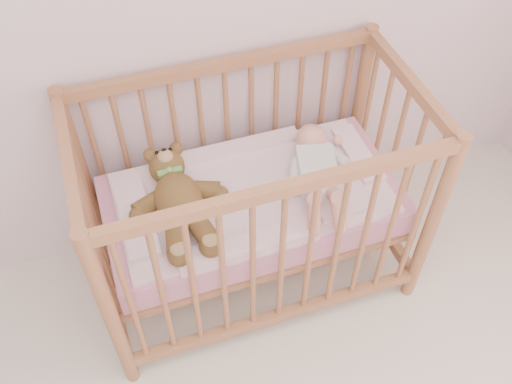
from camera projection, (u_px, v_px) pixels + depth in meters
name	position (u px, v px, depth m)	size (l,w,h in m)	color
crib	(252.00, 202.00, 2.40)	(1.36, 0.76, 1.00)	#A76A46
mattress	(252.00, 205.00, 2.41)	(1.22, 0.62, 0.13)	pink
blanket	(252.00, 193.00, 2.35)	(1.10, 0.58, 0.06)	#EEA4B3
baby	(317.00, 168.00, 2.34)	(0.28, 0.59, 0.14)	silver
teddy_bear	(179.00, 201.00, 2.21)	(0.41, 0.59, 0.16)	brown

